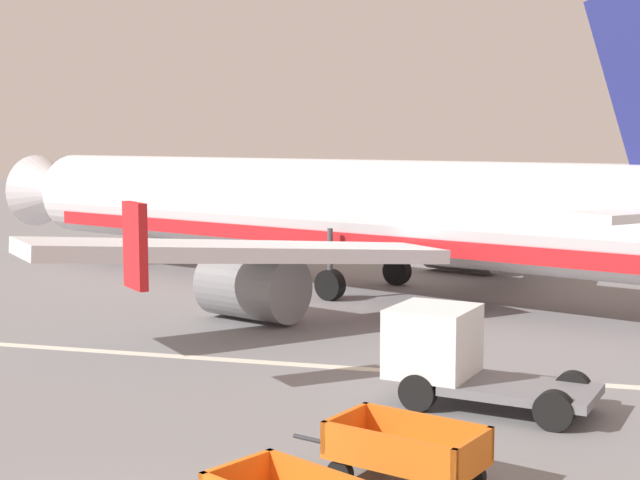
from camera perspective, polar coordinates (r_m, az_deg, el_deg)
apron_stripe at (r=23.47m, az=-0.43°, el=-7.85°), size 120.00×0.36×0.01m
airplane at (r=35.13m, az=0.90°, el=1.90°), size 36.02×29.41×11.34m
baggage_cart_fourth_in_row at (r=15.55m, az=5.37°, el=-13.02°), size 3.60×2.15×1.07m
service_truck_beside_carts at (r=20.18m, az=8.38°, el=-7.06°), size 4.68×2.78×2.10m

